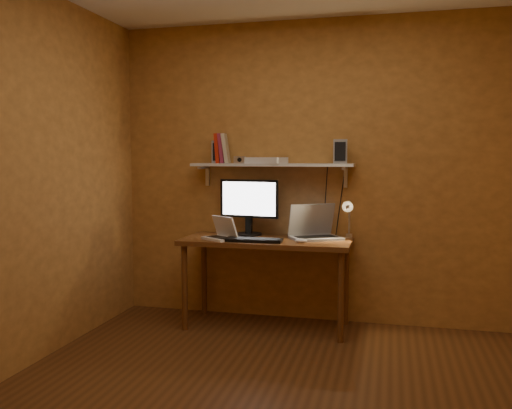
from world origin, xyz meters
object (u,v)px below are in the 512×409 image
(desk, at_px, (267,249))
(shelf_camera, at_px, (240,160))
(mouse, at_px, (301,241))
(netbook, at_px, (222,233))
(speaker_right, at_px, (340,152))
(router, at_px, (266,160))
(wall_shelf, at_px, (272,165))
(desk_lamp, at_px, (348,214))
(speaker_left, at_px, (219,152))
(monitor, at_px, (249,204))
(keyboard, at_px, (254,240))
(laptop, at_px, (314,229))

(desk, height_order, shelf_camera, shelf_camera)
(shelf_camera, bearing_deg, mouse, -25.43)
(netbook, height_order, mouse, netbook)
(speaker_right, xyz_separation_m, router, (-0.63, 0.00, -0.07))
(wall_shelf, height_order, mouse, wall_shelf)
(desk_lamp, relative_size, speaker_left, 1.91)
(monitor, bearing_deg, speaker_left, -177.79)
(keyboard, distance_m, desk_lamp, 0.81)
(router, bearing_deg, netbook, -135.58)
(netbook, distance_m, mouse, 0.67)
(keyboard, relative_size, desk_lamp, 1.23)
(laptop, relative_size, router, 1.54)
(desk, height_order, monitor, monitor)
(desk, height_order, speaker_left, speaker_left)
(shelf_camera, bearing_deg, speaker_left, 160.71)
(monitor, bearing_deg, shelf_camera, -142.26)
(mouse, xyz_separation_m, speaker_right, (0.27, 0.33, 0.71))
(netbook, height_order, shelf_camera, shelf_camera)
(netbook, relative_size, speaker_right, 1.61)
(laptop, relative_size, speaker_left, 2.48)
(desk, relative_size, desk_lamp, 3.73)
(wall_shelf, distance_m, desk_lamp, 0.77)
(router, bearing_deg, desk, -75.68)
(mouse, height_order, shelf_camera, shelf_camera)
(desk_lamp, bearing_deg, wall_shelf, 174.12)
(netbook, distance_m, keyboard, 0.29)
(monitor, distance_m, speaker_right, 0.90)
(wall_shelf, xyz_separation_m, speaker_right, (0.58, -0.01, 0.12))
(shelf_camera, bearing_deg, netbook, -108.47)
(wall_shelf, bearing_deg, monitor, -173.19)
(monitor, relative_size, desk_lamp, 1.43)
(laptop, bearing_deg, mouse, -135.33)
(wall_shelf, xyz_separation_m, monitor, (-0.20, -0.02, -0.34))
(laptop, bearing_deg, speaker_left, 142.63)
(mouse, distance_m, speaker_right, 0.82)
(keyboard, bearing_deg, desk_lamp, 20.16)
(wall_shelf, bearing_deg, router, -166.28)
(desk, bearing_deg, mouse, -25.16)
(monitor, xyz_separation_m, speaker_right, (0.78, 0.01, 0.45))
(laptop, xyz_separation_m, speaker_right, (0.21, 0.06, 0.65))
(desk, relative_size, mouse, 14.58)
(keyboard, bearing_deg, desk, 65.85)
(wall_shelf, distance_m, speaker_right, 0.59)
(laptop, distance_m, desk_lamp, 0.31)
(monitor, xyz_separation_m, netbook, (-0.16, -0.29, -0.22))
(netbook, height_order, router, router)
(netbook, height_order, desk_lamp, desk_lamp)
(desk_lamp, xyz_separation_m, speaker_right, (-0.08, 0.05, 0.52))
(wall_shelf, distance_m, laptop, 0.66)
(mouse, relative_size, shelf_camera, 0.90)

